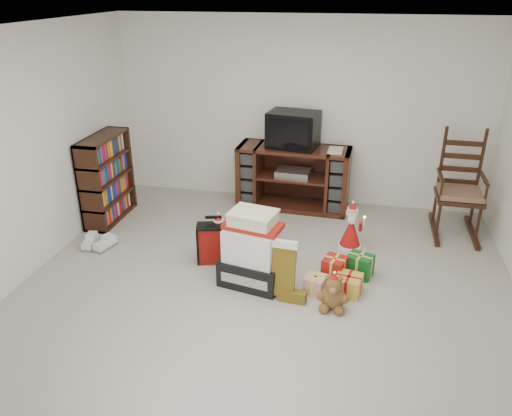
# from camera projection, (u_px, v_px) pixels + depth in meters

# --- Properties ---
(room) EXTENTS (5.01, 5.01, 2.51)m
(room) POSITION_uv_depth(u_px,v_px,m) (265.00, 178.00, 4.47)
(room) COLOR #B6B0A7
(room) RESTS_ON ground
(tv_stand) EXTENTS (1.52, 0.60, 0.85)m
(tv_stand) POSITION_uv_depth(u_px,v_px,m) (293.00, 177.00, 6.77)
(tv_stand) COLOR #431C13
(tv_stand) RESTS_ON floor
(bookshelf) EXTENTS (0.30, 0.91, 1.12)m
(bookshelf) POSITION_uv_depth(u_px,v_px,m) (107.00, 180.00, 6.39)
(bookshelf) COLOR #32170D
(bookshelf) RESTS_ON floor
(rocking_chair) EXTENTS (0.54, 0.89, 1.33)m
(rocking_chair) POSITION_uv_depth(u_px,v_px,m) (458.00, 197.00, 6.09)
(rocking_chair) COLOR #32170D
(rocking_chair) RESTS_ON floor
(gift_pile) EXTENTS (0.70, 0.57, 0.79)m
(gift_pile) POSITION_uv_depth(u_px,v_px,m) (253.00, 253.00, 5.05)
(gift_pile) COLOR black
(gift_pile) RESTS_ON floor
(red_suitcase) EXTENTS (0.38, 0.26, 0.53)m
(red_suitcase) POSITION_uv_depth(u_px,v_px,m) (214.00, 243.00, 5.49)
(red_suitcase) COLOR maroon
(red_suitcase) RESTS_ON floor
(stocking) EXTENTS (0.30, 0.15, 0.62)m
(stocking) POSITION_uv_depth(u_px,v_px,m) (284.00, 270.00, 4.82)
(stocking) COLOR #0E7E1D
(stocking) RESTS_ON floor
(teddy_bear) EXTENTS (0.24, 0.21, 0.35)m
(teddy_bear) POSITION_uv_depth(u_px,v_px,m) (333.00, 294.00, 4.72)
(teddy_bear) COLOR brown
(teddy_bear) RESTS_ON floor
(santa_figurine) EXTENTS (0.28, 0.27, 0.58)m
(santa_figurine) POSITION_uv_depth(u_px,v_px,m) (351.00, 230.00, 5.79)
(santa_figurine) COLOR #B11313
(santa_figurine) RESTS_ON floor
(mrs_claus_figurine) EXTENTS (0.27, 0.25, 0.54)m
(mrs_claus_figurine) POSITION_uv_depth(u_px,v_px,m) (219.00, 241.00, 5.58)
(mrs_claus_figurine) COLOR #B11313
(mrs_claus_figurine) RESTS_ON floor
(sneaker_pair) EXTENTS (0.37, 0.32, 0.10)m
(sneaker_pair) POSITION_uv_depth(u_px,v_px,m) (98.00, 244.00, 5.85)
(sneaker_pair) COLOR white
(sneaker_pair) RESTS_ON floor
(gift_cluster) EXTENTS (0.51, 0.78, 0.24)m
(gift_cluster) POSITION_uv_depth(u_px,v_px,m) (343.00, 278.00, 5.05)
(gift_cluster) COLOR #A21812
(gift_cluster) RESTS_ON floor
(crt_television) EXTENTS (0.70, 0.55, 0.47)m
(crt_television) POSITION_uv_depth(u_px,v_px,m) (293.00, 130.00, 6.52)
(crt_television) COLOR black
(crt_television) RESTS_ON tv_stand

